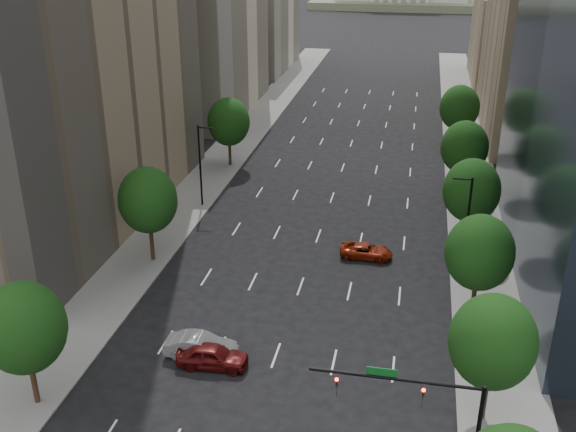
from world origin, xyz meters
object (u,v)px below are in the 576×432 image
Objects in this scene: traffic_signal at (432,409)px; car_maroon at (212,356)px; car_silver at (201,346)px; car_red_far at (366,251)px.

car_maroon is at bearing 151.45° from traffic_signal.
car_maroon reaches higher than car_silver.
traffic_signal reaches higher than car_maroon.
car_red_far is at bearing -31.92° from car_silver.
traffic_signal is at bearing -121.16° from car_silver.
car_maroon is (-14.59, 7.94, -4.32)m from traffic_signal.
traffic_signal reaches higher than car_red_far.
car_maroon is 1.48m from car_silver.
car_red_far is at bearing 101.89° from traffic_signal.
car_silver is (-15.72, 8.88, -4.33)m from traffic_signal.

